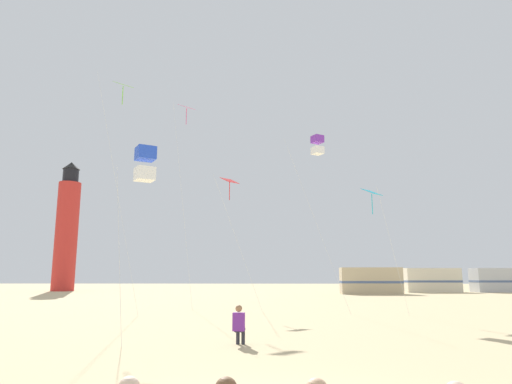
# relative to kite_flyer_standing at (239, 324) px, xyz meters

# --- Properties ---
(kite_flyer_standing) EXTENTS (0.37, 0.53, 1.16)m
(kite_flyer_standing) POSITION_rel_kite_flyer_standing_xyz_m (0.00, 0.00, 0.00)
(kite_flyer_standing) COLOR #722D99
(kite_flyer_standing) RESTS_ON ground
(kite_diamond_lime) EXTENTS (2.56, 2.30, 12.90)m
(kite_diamond_lime) POSITION_rel_kite_flyer_standing_xyz_m (-7.24, 10.26, 11.43)
(kite_diamond_lime) COLOR silver
(kite_diamond_lime) RESTS_ON ground
(kite_diamond_scarlet) EXTENTS (2.79, 2.60, 7.87)m
(kite_diamond_scarlet) POSITION_rel_kite_flyer_standing_xyz_m (-1.33, 13.06, 6.76)
(kite_diamond_scarlet) COLOR silver
(kite_diamond_scarlet) RESTS_ON ground
(kite_diamond_rainbow) EXTENTS (1.54, 1.43, 13.14)m
(kite_diamond_rainbow) POSITION_rel_kite_flyer_standing_xyz_m (-4.37, 14.50, 11.66)
(kite_diamond_rainbow) COLOR silver
(kite_diamond_rainbow) RESTS_ON ground
(kite_diamond_cyan) EXTENTS (2.21, 2.21, 6.61)m
(kite_diamond_cyan) POSITION_rel_kite_flyer_standing_xyz_m (6.55, 10.25, 5.57)
(kite_diamond_cyan) COLOR silver
(kite_diamond_cyan) RESTS_ON ground
(kite_box_blue) EXTENTS (1.41, 1.41, 6.23)m
(kite_box_blue) POSITION_rel_kite_flyer_standing_xyz_m (-3.20, 0.73, 5.03)
(kite_box_blue) COLOR silver
(kite_box_blue) RESTS_ON ground
(kite_box_violet) EXTENTS (3.34, 2.47, 10.29)m
(kite_box_violet) POSITION_rel_kite_flyer_standing_xyz_m (3.95, 12.60, 9.09)
(kite_box_violet) COLOR silver
(kite_box_violet) RESTS_ON ground
(lighthouse_distant) EXTENTS (2.80, 2.80, 16.80)m
(lighthouse_distant) POSITION_rel_kite_flyer_standing_xyz_m (-24.94, 44.48, 7.22)
(lighthouse_distant) COLOR red
(lighthouse_distant) RESTS_ON ground
(rv_van_tan) EXTENTS (6.53, 2.59, 2.80)m
(rv_van_tan) POSITION_rel_kite_flyer_standing_xyz_m (12.14, 36.17, 0.78)
(rv_van_tan) COLOR #C6B28C
(rv_van_tan) RESTS_ON ground
(rv_van_cream) EXTENTS (6.51, 2.54, 2.80)m
(rv_van_cream) POSITION_rel_kite_flyer_standing_xyz_m (20.51, 41.43, 0.78)
(rv_van_cream) COLOR beige
(rv_van_cream) RESTS_ON ground
(rv_van_silver) EXTENTS (6.60, 2.84, 2.80)m
(rv_van_silver) POSITION_rel_kite_flyer_standing_xyz_m (28.70, 41.70, 0.78)
(rv_van_silver) COLOR #B7BABF
(rv_van_silver) RESTS_ON ground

